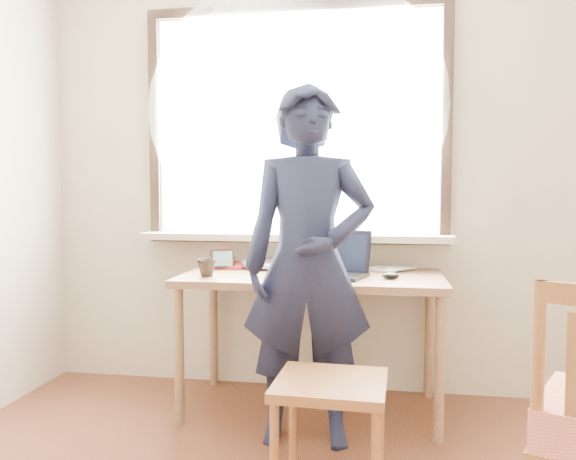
% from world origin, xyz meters
% --- Properties ---
extents(room_shell, '(3.52, 4.02, 2.61)m').
position_xyz_m(room_shell, '(-0.02, 0.20, 1.64)').
color(room_shell, beige).
rests_on(room_shell, ground).
extents(desk, '(1.40, 0.70, 0.75)m').
position_xyz_m(desk, '(-0.05, 1.63, 0.67)').
color(desk, '#856242').
rests_on(desk, ground).
extents(laptop, '(0.41, 0.37, 0.24)m').
position_xyz_m(laptop, '(0.07, 1.60, 0.81)').
color(laptop, black).
rests_on(laptop, desk).
extents(mug_white, '(0.19, 0.19, 0.11)m').
position_xyz_m(mug_white, '(-0.14, 1.84, 0.80)').
color(mug_white, white).
rests_on(mug_white, desk).
extents(mug_dark, '(0.12, 0.12, 0.09)m').
position_xyz_m(mug_dark, '(-0.59, 1.46, 0.80)').
color(mug_dark, black).
rests_on(mug_dark, desk).
extents(mouse, '(0.09, 0.06, 0.03)m').
position_xyz_m(mouse, '(0.37, 1.53, 0.77)').
color(mouse, black).
rests_on(mouse, desk).
extents(desk_clutter, '(0.80, 0.43, 0.04)m').
position_xyz_m(desk_clutter, '(-0.39, 1.84, 0.77)').
color(desk_clutter, white).
rests_on(desk_clutter, desk).
extents(book_a, '(0.26, 0.30, 0.02)m').
position_xyz_m(book_a, '(-0.50, 1.86, 0.76)').
color(book_a, white).
rests_on(book_a, desk).
extents(book_b, '(0.29, 0.30, 0.02)m').
position_xyz_m(book_b, '(0.31, 1.92, 0.76)').
color(book_b, white).
rests_on(book_b, desk).
extents(picture_frame, '(0.14, 0.07, 0.11)m').
position_xyz_m(picture_frame, '(-0.58, 1.73, 0.81)').
color(picture_frame, black).
rests_on(picture_frame, desk).
extents(work_chair, '(0.45, 0.43, 0.45)m').
position_xyz_m(work_chair, '(0.13, 0.81, 0.38)').
color(work_chair, '#9D6133').
rests_on(work_chair, ground).
extents(person, '(0.67, 0.48, 1.70)m').
position_xyz_m(person, '(-0.02, 1.25, 0.85)').
color(person, black).
rests_on(person, ground).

